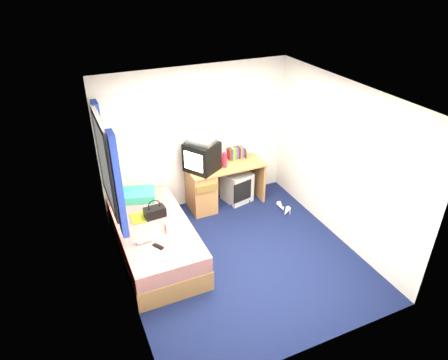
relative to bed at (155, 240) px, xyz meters
name	(u,v)px	position (x,y,z in m)	size (l,w,h in m)	color
ground	(241,257)	(1.10, -0.56, -0.27)	(3.40, 3.40, 0.00)	#0C1438
room_shell	(243,169)	(1.10, -0.56, 1.18)	(3.40, 3.40, 3.40)	white
bed	(155,240)	(0.00, 0.00, 0.00)	(1.01, 2.00, 0.54)	#B1804A
pillow	(135,195)	(-0.07, 0.77, 0.34)	(0.59, 0.38, 0.13)	#1B7FB5
desk	(210,186)	(1.22, 0.88, 0.14)	(1.30, 0.55, 0.75)	#B1804A
storage_cube	(237,186)	(1.73, 0.88, 0.00)	(0.43, 0.43, 0.54)	silver
crt_tv	(202,157)	(1.08, 0.88, 0.72)	(0.63, 0.64, 0.48)	black
vcr	(201,141)	(1.09, 0.88, 1.00)	(0.42, 0.30, 0.08)	silver
book_row	(236,153)	(1.77, 1.04, 0.58)	(0.27, 0.13, 0.20)	maroon
picture_frame	(245,153)	(1.94, 1.00, 0.55)	(0.02, 0.12, 0.14)	#332111
pink_water_bottle	(224,160)	(1.46, 0.82, 0.60)	(0.08, 0.08, 0.24)	red
aerosol_can	(217,159)	(1.38, 0.94, 0.58)	(0.05, 0.05, 0.20)	silver
handbag	(155,212)	(0.08, 0.18, 0.35)	(0.31, 0.19, 0.28)	black
towel	(176,226)	(0.27, -0.22, 0.32)	(0.27, 0.23, 0.09)	silver
magazine	(138,218)	(-0.16, 0.23, 0.28)	(0.21, 0.28, 0.01)	#F5FF1C
water_bottle	(144,240)	(-0.21, -0.34, 0.31)	(0.07, 0.07, 0.20)	white
colour_swatch_fan	(169,242)	(0.08, -0.47, 0.28)	(0.22, 0.06, 0.01)	orange
remote_control	(158,246)	(-0.08, -0.51, 0.28)	(0.05, 0.16, 0.02)	black
window_assembly	(108,165)	(-0.45, 0.34, 1.15)	(0.11, 1.42, 1.40)	silver
white_heels	(284,209)	(2.30, 0.22, -0.23)	(0.22, 0.39, 0.09)	white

